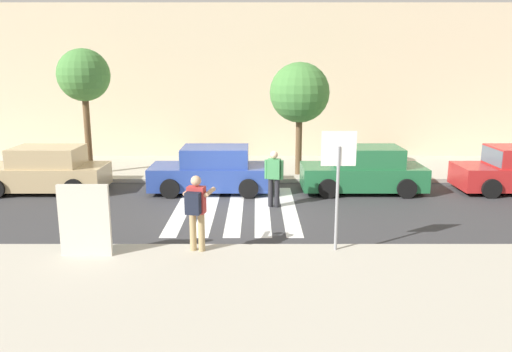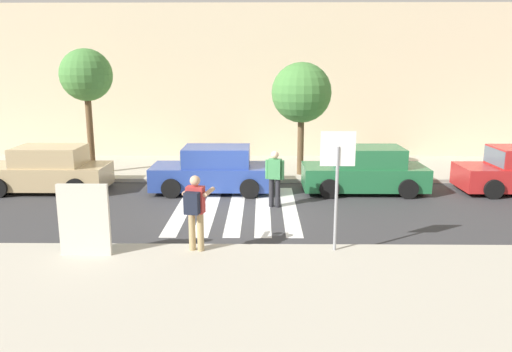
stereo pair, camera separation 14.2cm
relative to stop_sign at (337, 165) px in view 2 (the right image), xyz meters
name	(u,v)px [view 2 (the right image)]	position (x,y,z in m)	size (l,w,h in m)	color
ground_plane	(236,211)	(-2.41, 3.54, -2.10)	(120.00, 120.00, 0.00)	#38383A
sidewalk_near	(218,308)	(-2.41, -2.66, -2.03)	(60.00, 6.00, 0.14)	#B2AD9E
sidewalk_far	(243,168)	(-2.41, 9.54, -2.03)	(60.00, 4.80, 0.14)	#B2AD9E
building_facade_far	(246,82)	(-2.41, 13.94, 1.33)	(56.00, 4.00, 6.87)	beige
crosswalk_stripe_0	(183,208)	(-4.01, 3.74, -2.10)	(0.44, 5.20, 0.01)	silver
crosswalk_stripe_1	(210,209)	(-3.21, 3.74, -2.10)	(0.44, 5.20, 0.01)	silver
crosswalk_stripe_2	(236,209)	(-2.41, 3.74, -2.10)	(0.44, 5.20, 0.01)	silver
crosswalk_stripe_3	(263,209)	(-1.61, 3.74, -2.10)	(0.44, 5.20, 0.01)	silver
crosswalk_stripe_4	(289,209)	(-0.81, 3.74, -2.10)	(0.44, 5.20, 0.01)	silver
stop_sign	(337,165)	(0.00, 0.00, 0.00)	(0.76, 0.08, 2.69)	gray
photographer_with_backpack	(195,207)	(-3.12, -0.09, -0.94)	(0.69, 0.92, 1.72)	tan
pedestrian_crossing	(275,176)	(-1.26, 3.97, -1.13)	(0.57, 0.33, 1.72)	#232328
parked_car_tan	(48,170)	(-8.93, 5.84, -1.38)	(4.10, 1.92, 1.55)	tan
parked_car_blue	(214,171)	(-3.27, 5.84, -1.38)	(4.10, 1.92, 1.55)	#284293
parked_car_green	(365,171)	(1.85, 5.84, -1.38)	(4.10, 1.92, 1.55)	#236B3D
street_tree_west	(86,76)	(-8.17, 8.11, 1.71)	(1.93, 1.93, 4.70)	brown
street_tree_center	(302,93)	(-0.18, 8.04, 1.10)	(2.23, 2.23, 4.20)	brown
advertising_board	(84,220)	(-5.50, -0.37, -1.16)	(1.10, 0.11, 1.60)	beige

